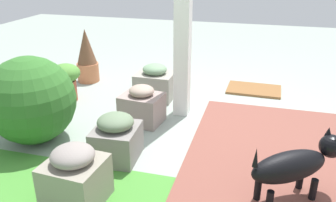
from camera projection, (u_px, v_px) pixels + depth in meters
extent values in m
plane|color=#909D92|center=(205.00, 125.00, 3.68)|extent=(12.00, 12.00, 0.00)
cube|color=brown|center=(292.00, 166.00, 2.95)|extent=(1.80, 2.40, 0.02)
cube|color=white|center=(183.00, 19.00, 3.56)|extent=(0.16, 0.16, 2.09)
cube|color=gray|center=(155.00, 86.00, 4.30)|extent=(0.45, 0.38, 0.32)
ellipsoid|color=gray|center=(155.00, 69.00, 4.22)|extent=(0.29, 0.29, 0.13)
cube|color=gray|center=(142.00, 109.00, 3.69)|extent=(0.45, 0.39, 0.31)
ellipsoid|color=#A18A7A|center=(141.00, 91.00, 3.61)|extent=(0.26, 0.26, 0.12)
cube|color=gray|center=(117.00, 143.00, 3.03)|extent=(0.39, 0.42, 0.29)
ellipsoid|color=#617658|center=(115.00, 122.00, 2.95)|extent=(0.31, 0.31, 0.14)
cube|color=gray|center=(76.00, 182.00, 2.48)|extent=(0.42, 0.41, 0.33)
ellipsoid|color=gray|center=(73.00, 155.00, 2.40)|extent=(0.31, 0.31, 0.14)
sphere|color=#2F6726|center=(31.00, 100.00, 3.23)|extent=(0.82, 0.82, 0.82)
cylinder|color=#AB4D36|center=(67.00, 91.00, 4.26)|extent=(0.24, 0.24, 0.25)
ellipsoid|color=#4F8A36|center=(65.00, 73.00, 4.17)|extent=(0.36, 0.36, 0.22)
cylinder|color=#C06F48|center=(88.00, 72.00, 4.90)|extent=(0.30, 0.30, 0.26)
cone|color=brown|center=(86.00, 46.00, 4.76)|extent=(0.27, 0.27, 0.48)
ellipsoid|color=black|center=(289.00, 166.00, 2.44)|extent=(0.61, 0.52, 0.22)
sphere|color=black|center=(331.00, 146.00, 2.52)|extent=(0.17, 0.17, 0.17)
cone|color=black|center=(329.00, 132.00, 2.52)|extent=(0.05, 0.05, 0.07)
cylinder|color=black|center=(300.00, 179.00, 2.64)|extent=(0.05, 0.05, 0.18)
cylinder|color=black|center=(313.00, 190.00, 2.52)|extent=(0.05, 0.05, 0.18)
cylinder|color=black|center=(258.00, 190.00, 2.51)|extent=(0.05, 0.05, 0.18)
cylinder|color=black|center=(269.00, 202.00, 2.39)|extent=(0.05, 0.05, 0.18)
cone|color=black|center=(256.00, 157.00, 2.29)|extent=(0.04, 0.04, 0.14)
cube|color=brown|center=(254.00, 89.00, 4.60)|extent=(0.69, 0.48, 0.03)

